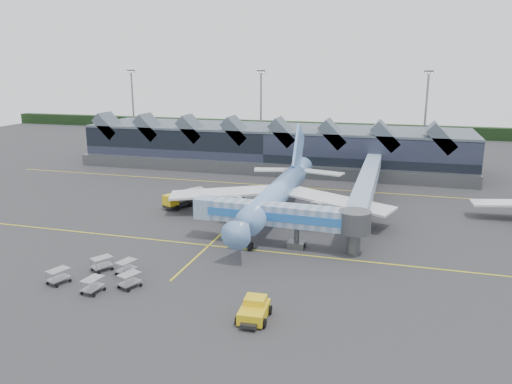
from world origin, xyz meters
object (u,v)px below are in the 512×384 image
(main_airliner, at_px, (279,193))
(fuel_truck, at_px, (185,197))
(jet_bridge, at_px, (290,217))
(pushback_tug, at_px, (254,310))

(main_airliner, bearing_deg, fuel_truck, 174.30)
(jet_bridge, xyz_separation_m, pushback_tug, (0.98, -20.19, -3.29))
(jet_bridge, bearing_deg, fuel_truck, 148.41)
(main_airliner, distance_m, fuel_truck, 17.21)
(main_airliner, distance_m, jet_bridge, 13.86)
(pushback_tug, bearing_deg, jet_bridge, 89.48)
(jet_bridge, distance_m, fuel_truck, 26.32)
(fuel_truck, relative_size, pushback_tug, 1.78)
(fuel_truck, xyz_separation_m, pushback_tug, (22.64, -34.91, -0.71))
(jet_bridge, bearing_deg, pushback_tug, -84.61)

